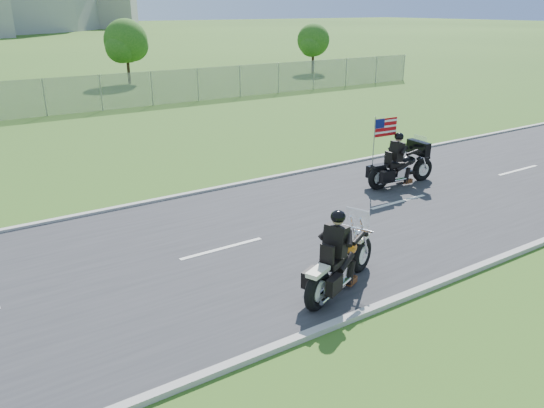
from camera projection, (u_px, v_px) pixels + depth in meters
ground at (289, 232)px, 13.90m from camera, size 420.00×420.00×0.00m
road at (290, 231)px, 13.89m from camera, size 120.00×8.00×0.04m
curb_north at (218, 189)px, 17.06m from camera, size 120.00×0.18×0.12m
curb_south at (404, 297)px, 10.70m from camera, size 120.00×0.18×0.12m
tree_fence_near at (126, 43)px, 39.52m from camera, size 3.52×3.28×4.75m
tree_fence_far at (313, 42)px, 46.24m from camera, size 3.08×2.87×4.20m
motorcycle_lead at (340, 265)px, 10.86m from camera, size 2.63×1.37×1.86m
motorcycle_follow at (401, 168)px, 17.30m from camera, size 2.71×0.90×2.26m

